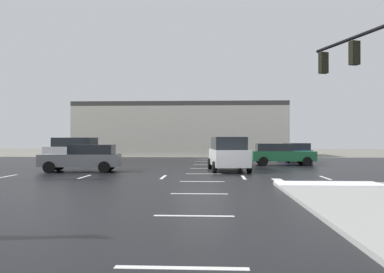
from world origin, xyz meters
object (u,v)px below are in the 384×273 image
(traffic_signal_mast, at_px, (369,77))
(sedan_grey, at_px, (84,157))
(sedan_green, at_px, (280,154))
(suv_white, at_px, (228,153))
(sedan_blue, at_px, (295,152))
(suv_silver, at_px, (75,149))

(traffic_signal_mast, relative_size, sedan_grey, 1.35)
(sedan_green, height_order, suv_white, suv_white)
(sedan_blue, bearing_deg, suv_white, 146.10)
(sedan_blue, bearing_deg, suv_silver, 90.84)
(sedan_green, xyz_separation_m, sedan_blue, (1.92, 4.20, 0.00))
(traffic_signal_mast, bearing_deg, suv_white, 12.29)
(sedan_green, bearing_deg, sedan_grey, -152.71)
(suv_silver, distance_m, sedan_blue, 18.36)
(traffic_signal_mast, height_order, suv_white, traffic_signal_mast)
(suv_white, relative_size, suv_silver, 1.00)
(traffic_signal_mast, height_order, sedan_blue, traffic_signal_mast)
(suv_silver, bearing_deg, sedan_blue, 7.89)
(suv_silver, bearing_deg, sedan_green, -6.27)
(sedan_blue, bearing_deg, sedan_green, 153.42)
(suv_silver, bearing_deg, suv_white, -29.72)
(suv_white, bearing_deg, sedan_green, -42.03)
(sedan_grey, relative_size, sedan_blue, 1.01)
(traffic_signal_mast, xyz_separation_m, sedan_green, (-0.99, 13.97, -3.43))
(sedan_grey, distance_m, suv_silver, 10.57)
(traffic_signal_mast, bearing_deg, sedan_grey, 43.21)
(suv_silver, bearing_deg, sedan_grey, -62.94)
(sedan_grey, bearing_deg, traffic_signal_mast, 145.99)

